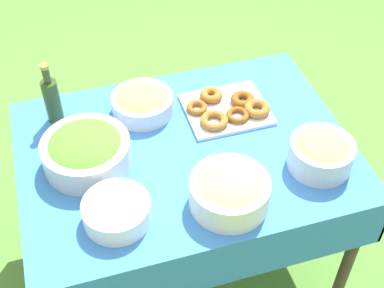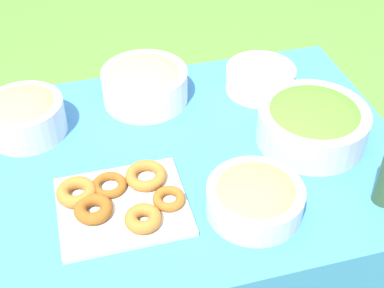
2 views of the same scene
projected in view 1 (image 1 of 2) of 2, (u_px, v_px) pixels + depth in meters
ground_plane at (187, 258)px, 2.65m from camera, size 14.00×14.00×0.00m
picnic_table at (185, 166)px, 2.17m from camera, size 1.30×0.96×0.77m
salad_bowl at (86, 151)px, 2.00m from camera, size 0.33×0.33×0.13m
pasta_bowl at (230, 190)px, 1.86m from camera, size 0.28×0.28×0.13m
donut_platter at (228, 108)px, 2.24m from camera, size 0.36×0.29×0.05m
plate_stack at (117, 212)px, 1.83m from camera, size 0.24×0.24×0.08m
olive_oil_bottle at (52, 99)px, 2.15m from camera, size 0.07×0.07×0.28m
bread_bowl at (321, 152)px, 1.99m from camera, size 0.24×0.24×0.13m
fruit_bowl at (142, 102)px, 2.22m from camera, size 0.26×0.26×0.10m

